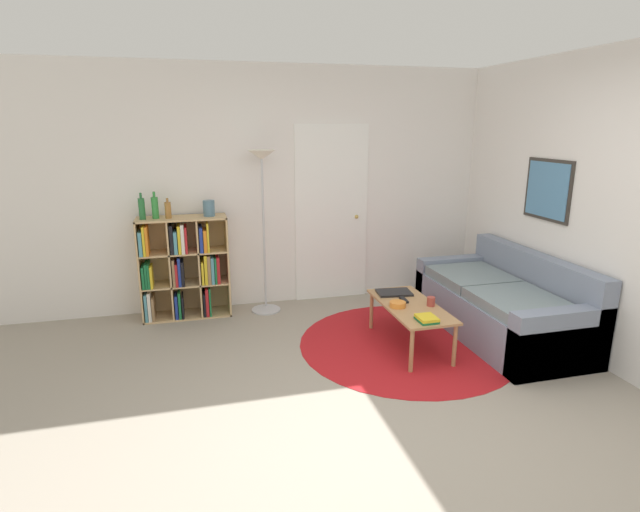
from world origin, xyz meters
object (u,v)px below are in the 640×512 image
object	(u,v)px
couch	(505,306)
cup	(431,301)
bowl	(398,304)
bookshelf	(183,267)
bottle_right	(168,210)
floor_lamp	(262,185)
vase_on_shelf	(209,208)
laptop	(394,292)
coffee_table	(410,309)
bottle_left	(142,208)
bottle_middle	(155,207)

from	to	relation	value
couch	cup	distance (m)	0.86
couch	bowl	xyz separation A→B (m)	(-1.14, -0.05, 0.15)
bookshelf	bottle_right	bearing A→B (deg)	-164.46
floor_lamp	vase_on_shelf	size ratio (longest dim) A/B	10.66
bowl	bottle_right	size ratio (longest dim) A/B	0.71
floor_lamp	cup	size ratio (longest dim) A/B	21.06
bookshelf	cup	distance (m)	2.56
laptop	bowl	size ratio (longest dim) A/B	2.38
bowl	bottle_right	distance (m)	2.46
bookshelf	coffee_table	size ratio (longest dim) A/B	1.04
bottle_right	bookshelf	bearing A→B (deg)	15.54
coffee_table	bottle_right	bearing A→B (deg)	148.70
floor_lamp	couch	xyz separation A→B (m)	(2.15, -1.20, -1.09)
floor_lamp	bottle_left	bearing A→B (deg)	177.71
bottle_middle	cup	bearing A→B (deg)	-29.78
coffee_table	bottle_middle	size ratio (longest dim) A/B	3.78
bottle_left	bottle_middle	bearing A→B (deg)	5.75
coffee_table	cup	size ratio (longest dim) A/B	12.42
couch	coffee_table	xyz separation A→B (m)	(-1.01, -0.03, 0.08)
bowl	cup	size ratio (longest dim) A/B	1.76
bowl	bottle_middle	bearing A→B (deg)	147.83
bottle_left	bottle_right	size ratio (longest dim) A/B	1.29
couch	coffee_table	size ratio (longest dim) A/B	1.80
couch	coffee_table	bearing A→B (deg)	-178.03
floor_lamp	laptop	distance (m)	1.73
floor_lamp	bottle_right	world-z (taller)	floor_lamp
bottle_right	bowl	bearing A→B (deg)	-33.35
bottle_left	laptop	bearing A→B (deg)	-22.34
floor_lamp	coffee_table	distance (m)	1.96
coffee_table	laptop	bearing A→B (deg)	94.08
laptop	vase_on_shelf	world-z (taller)	vase_on_shelf
bottle_left	bottle_middle	distance (m)	0.13
floor_lamp	bottle_middle	distance (m)	1.09
laptop	bottle_right	distance (m)	2.39
coffee_table	vase_on_shelf	distance (m)	2.27
bookshelf	bottle_right	world-z (taller)	bottle_right
bookshelf	bottle_left	xyz separation A→B (m)	(-0.35, -0.02, 0.64)
couch	bottle_middle	distance (m)	3.58
bookshelf	bottle_middle	xyz separation A→B (m)	(-0.23, -0.01, 0.64)
bookshelf	laptop	bearing A→B (deg)	-26.37
floor_lamp	cup	bearing A→B (deg)	-44.92
laptop	bottle_middle	size ratio (longest dim) A/B	1.28
couch	bottle_left	distance (m)	3.68
couch	bottle_left	size ratio (longest dim) A/B	6.93
coffee_table	cup	xyz separation A→B (m)	(0.16, -0.07, 0.08)
coffee_table	floor_lamp	bearing A→B (deg)	132.78
cup	bottle_middle	world-z (taller)	bottle_middle
laptop	coffee_table	bearing A→B (deg)	-85.92
couch	bowl	bearing A→B (deg)	-177.42
floor_lamp	bowl	world-z (taller)	floor_lamp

